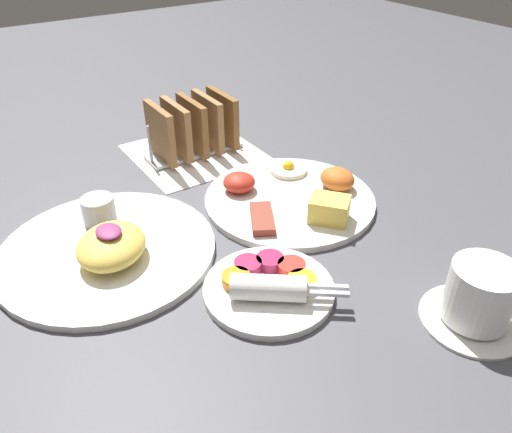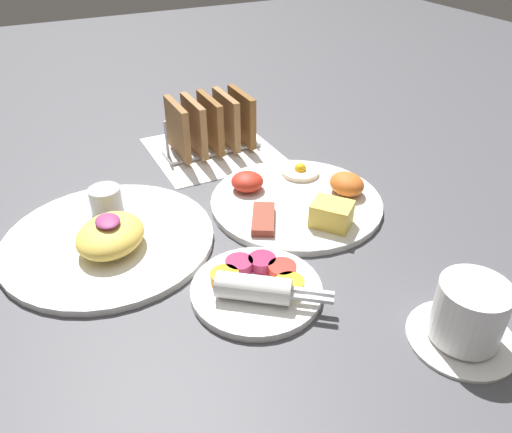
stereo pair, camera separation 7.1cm
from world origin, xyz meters
name	(u,v)px [view 2 (the right image)]	position (x,y,z in m)	size (l,w,h in m)	color
ground_plane	(211,226)	(0.00, 0.00, 0.00)	(3.00, 3.00, 0.00)	#47474C
napkin_flat	(212,150)	(-0.23, 0.10, 0.00)	(0.22, 0.22, 0.00)	white
plate_breakfast	(299,199)	(0.01, 0.15, 0.01)	(0.27, 0.27, 0.05)	white
plate_condiments	(257,286)	(0.16, -0.01, 0.01)	(0.16, 0.16, 0.04)	white
plate_foreground	(109,235)	(-0.02, -0.14, 0.01)	(0.30, 0.30, 0.06)	white
toast_rack	(211,125)	(-0.23, 0.10, 0.05)	(0.10, 0.18, 0.10)	#B7B7BC
coffee_cup	(468,316)	(0.33, 0.16, 0.04)	(0.12, 0.12, 0.08)	white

